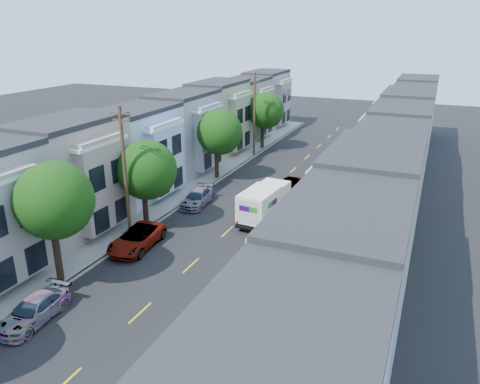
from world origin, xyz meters
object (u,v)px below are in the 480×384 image
at_px(parked_left_b, 34,310).
at_px(parked_right_b, 253,278).
at_px(parked_left_c, 137,239).
at_px(lead_sedan, 288,187).
at_px(parked_right_d, 342,162).
at_px(parked_right_c, 327,182).
at_px(tree_d, 219,132).
at_px(tree_c, 146,170).
at_px(parked_left_d, 197,198).
at_px(tree_e, 265,111).
at_px(tree_b, 53,201).
at_px(tree_far_r, 367,132).
at_px(parked_right_a, 199,349).
at_px(utility_pole_near, 125,174).
at_px(utility_pole_far, 254,115).
at_px(fedex_truck, 264,202).

bearing_deg(parked_left_b, parked_right_b, 34.68).
bearing_deg(parked_left_c, lead_sedan, 61.37).
distance_m(parked_left_c, parked_right_d, 27.64).
bearing_deg(parked_right_c, tree_d, -179.58).
distance_m(tree_c, parked_left_d, 7.09).
height_order(tree_e, parked_right_b, tree_e).
relative_size(tree_b, tree_far_r, 1.48).
bearing_deg(tree_d, tree_b, -90.00).
distance_m(tree_d, lead_sedan, 9.38).
bearing_deg(parked_right_d, parked_right_b, -87.04).
xyz_separation_m(parked_left_d, parked_right_a, (9.80, -18.43, -0.06)).
bearing_deg(parked_right_d, parked_right_c, -87.04).
relative_size(parked_right_a, parked_right_d, 1.02).
bearing_deg(parked_left_c, tree_d, 89.92).
bearing_deg(utility_pole_near, tree_b, -90.02).
relative_size(parked_left_c, parked_left_d, 1.19).
bearing_deg(parked_right_a, parked_left_b, -175.72).
bearing_deg(utility_pole_far, tree_c, -90.00).
distance_m(tree_b, tree_far_r, 37.25).
bearing_deg(fedex_truck, utility_pole_far, 118.11).
xyz_separation_m(tree_d, utility_pole_near, (0.00, -15.91, 0.12)).
height_order(tree_c, parked_right_d, tree_c).
distance_m(tree_far_r, utility_pole_far, 13.38).
xyz_separation_m(tree_c, parked_right_a, (11.20, -12.78, -4.11)).
bearing_deg(tree_b, tree_e, 90.00).
bearing_deg(parked_right_d, parked_right_a, -87.04).
relative_size(parked_left_c, parked_right_d, 1.23).
bearing_deg(tree_e, utility_pole_near, -90.00).
bearing_deg(parked_right_a, utility_pole_near, 138.02).
distance_m(utility_pole_far, parked_right_c, 15.01).
bearing_deg(fedex_truck, parked_left_b, -105.84).
relative_size(lead_sedan, parked_left_d, 1.17).
bearing_deg(parked_right_d, fedex_truck, -96.97).
height_order(fedex_truck, parked_right_c, fedex_truck).
relative_size(tree_d, parked_left_d, 1.64).
xyz_separation_m(utility_pole_far, parked_left_d, (1.40, -17.74, -4.47)).
height_order(tree_b, tree_e, tree_b).
relative_size(tree_c, parked_left_d, 1.57).
bearing_deg(tree_c, parked_left_c, -69.54).
xyz_separation_m(fedex_truck, parked_right_b, (3.05, -10.35, -0.87)).
xyz_separation_m(fedex_truck, parked_right_c, (3.05, 9.74, -0.90)).
height_order(fedex_truck, parked_left_b, fedex_truck).
relative_size(fedex_truck, parked_left_b, 1.35).
bearing_deg(parked_right_a, tree_b, 164.72).
distance_m(tree_e, parked_right_d, 13.02).
bearing_deg(lead_sedan, parked_left_c, -104.42).
relative_size(tree_d, parked_right_d, 1.70).
distance_m(tree_e, fedex_truck, 24.13).
xyz_separation_m(utility_pole_far, parked_right_a, (11.20, -36.16, -4.53)).
relative_size(utility_pole_near, parked_left_d, 2.22).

